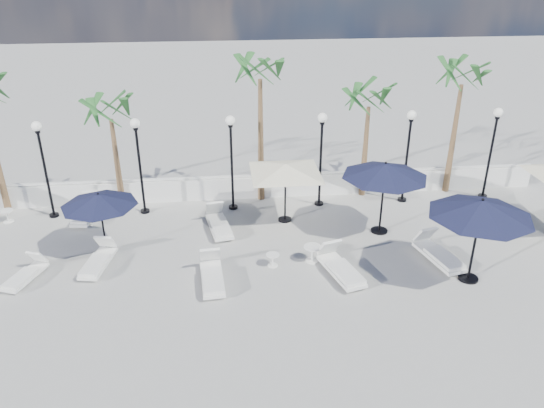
{
  "coord_description": "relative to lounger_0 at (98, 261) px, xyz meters",
  "views": [
    {
      "loc": [
        -0.41,
        -12.74,
        9.44
      ],
      "look_at": [
        1.28,
        3.63,
        1.5
      ],
      "focal_mm": 35.0,
      "sensor_mm": 36.0,
      "label": 1
    }
  ],
  "objects": [
    {
      "name": "ground",
      "position": [
        4.56,
        -2.56,
        -0.24
      ],
      "size": [
        100.0,
        100.0,
        0.0
      ],
      "primitive_type": "plane",
      "color": "#A3A29E",
      "rests_on": "ground"
    },
    {
      "name": "balustrade",
      "position": [
        4.56,
        4.94,
        0.22
      ],
      "size": [
        26.0,
        0.3,
        1.01
      ],
      "color": "silver",
      "rests_on": "ground"
    },
    {
      "name": "lamppost_1",
      "position": [
        -2.44,
        3.94,
        2.25
      ],
      "size": [
        0.36,
        0.36,
        3.84
      ],
      "color": "black",
      "rests_on": "ground"
    },
    {
      "name": "lamppost_2",
      "position": [
        1.06,
        3.94,
        2.25
      ],
      "size": [
        0.36,
        0.36,
        3.84
      ],
      "color": "black",
      "rests_on": "ground"
    },
    {
      "name": "lamppost_3",
      "position": [
        4.56,
        3.94,
        2.25
      ],
      "size": [
        0.36,
        0.36,
        3.84
      ],
      "color": "black",
      "rests_on": "ground"
    },
    {
      "name": "lamppost_4",
      "position": [
        8.06,
        3.94,
        2.25
      ],
      "size": [
        0.36,
        0.36,
        3.84
      ],
      "color": "black",
      "rests_on": "ground"
    },
    {
      "name": "lamppost_5",
      "position": [
        11.56,
        3.94,
        2.25
      ],
      "size": [
        0.36,
        0.36,
        3.84
      ],
      "color": "black",
      "rests_on": "ground"
    },
    {
      "name": "lamppost_6",
      "position": [
        15.06,
        3.94,
        2.25
      ],
      "size": [
        0.36,
        0.36,
        3.84
      ],
      "color": "black",
      "rests_on": "ground"
    },
    {
      "name": "palm_1",
      "position": [
        0.06,
        4.74,
        3.51
      ],
      "size": [
        2.6,
        2.6,
        4.7
      ],
      "color": "brown",
      "rests_on": "ground"
    },
    {
      "name": "palm_2",
      "position": [
        5.76,
        4.74,
        4.87
      ],
      "size": [
        2.6,
        2.6,
        6.1
      ],
      "color": "brown",
      "rests_on": "ground"
    },
    {
      "name": "palm_3",
      "position": [
        10.06,
        4.74,
        3.71
      ],
      "size": [
        2.6,
        2.6,
        4.9
      ],
      "color": "brown",
      "rests_on": "ground"
    },
    {
      "name": "palm_4",
      "position": [
        13.76,
        4.74,
        4.48
      ],
      "size": [
        2.6,
        2.6,
        5.7
      ],
      "color": "brown",
      "rests_on": "ground"
    },
    {
      "name": "lounger_0",
      "position": [
        0.0,
        0.0,
        0.0
      ],
      "size": [
        0.99,
        2.03,
        0.73
      ],
      "rotation": [
        0.0,
        0.0,
        -0.19
      ],
      "color": "white",
      "rests_on": "ground"
    },
    {
      "name": "lounger_1",
      "position": [
        -1.1,
        3.66,
        0.01
      ],
      "size": [
        0.92,
        2.12,
        0.77
      ],
      "rotation": [
        0.0,
        0.0,
        -0.13
      ],
      "color": "white",
      "rests_on": "ground"
    },
    {
      "name": "lounger_2",
      "position": [
        3.71,
        -1.3,
        0.02
      ],
      "size": [
        0.82,
        2.11,
        0.77
      ],
      "rotation": [
        0.0,
        0.0,
        0.07
      ],
      "color": "white",
      "rests_on": "ground"
    },
    {
      "name": "lounger_3",
      "position": [
        -2.13,
        -0.56,
        -0.03
      ],
      "size": [
        1.1,
        1.79,
        0.64
      ],
      "rotation": [
        0.0,
        0.0,
        -0.35
      ],
      "color": "white",
      "rests_on": "ground"
    },
    {
      "name": "lounger_4",
      "position": [
        7.8,
        -1.29,
        0.03
      ],
      "size": [
        1.27,
        2.27,
        0.81
      ],
      "rotation": [
        0.0,
        0.0,
        0.28
      ],
      "color": "white",
      "rests_on": "ground"
    },
    {
      "name": "lounger_5",
      "position": [
        3.97,
        2.13,
        0.02
      ],
      "size": [
        1.05,
        2.17,
        0.78
      ],
      "rotation": [
        0.0,
        0.0,
        0.19
      ],
      "color": "white",
      "rests_on": "ground"
    },
    {
      "name": "lounger_6",
      "position": [
        11.23,
        -0.77,
        0.03
      ],
      "size": [
        1.18,
        2.26,
        0.81
      ],
      "rotation": [
        0.0,
        0.0,
        0.23
      ],
      "color": "white",
      "rests_on": "ground"
    },
    {
      "name": "side_table_0",
      "position": [
        -4.06,
        3.64,
        0.05
      ],
      "size": [
        0.5,
        0.5,
        0.49
      ],
      "color": "white",
      "rests_on": "ground"
    },
    {
      "name": "side_table_1",
      "position": [
        5.7,
        -0.51,
        0.02
      ],
      "size": [
        0.45,
        0.45,
        0.43
      ],
      "color": "white",
      "rests_on": "ground"
    },
    {
      "name": "side_table_2",
      "position": [
        7.04,
        -0.35,
        0.1
      ],
      "size": [
        0.58,
        0.58,
        0.57
      ],
      "color": "white",
      "rests_on": "ground"
    },
    {
      "name": "parasol_navy_left",
      "position": [
        0.09,
        0.97,
        1.73
      ],
      "size": [
        2.54,
        2.54,
        2.24
      ],
      "color": "black",
      "rests_on": "ground"
    },
    {
      "name": "parasol_navy_mid",
      "position": [
        11.78,
        -1.92,
        2.24
      ],
      "size": [
        3.16,
        3.16,
        2.83
      ],
      "color": "black",
      "rests_on": "ground"
    },
    {
      "name": "parasol_navy_right",
      "position": [
        9.87,
        1.44,
        2.18
      ],
      "size": [
        3.08,
        3.08,
        2.76
      ],
      "color": "black",
      "rests_on": "ground"
    },
    {
      "name": "parasol_cream_sq_a",
      "position": [
        6.5,
        2.69,
        2.07
      ],
      "size": [
        5.09,
        5.09,
        2.5
      ],
      "color": "black",
      "rests_on": "ground"
    }
  ]
}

